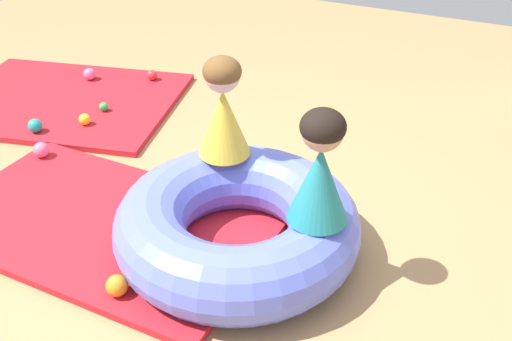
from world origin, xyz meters
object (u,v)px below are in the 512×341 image
play_ball_green (104,107)px  play_ball_red (152,75)px  play_ball_teal (35,126)px  child_in_teal (320,168)px  play_ball_pink_second (90,74)px  play_ball_orange (117,286)px  play_ball_blue (172,264)px  play_ball_pink (41,150)px  inflatable_cushion (237,225)px  child_in_yellow (223,108)px  play_ball_yellow (85,119)px

play_ball_green → play_ball_red: bearing=89.7°
play_ball_red → play_ball_teal: (-0.21, -1.00, 0.01)m
child_in_teal → play_ball_green: 2.10m
child_in_teal → play_ball_green: (-1.84, 0.87, -0.51)m
play_ball_red → play_ball_pink_second: (-0.42, -0.20, 0.01)m
child_in_teal → play_ball_orange: child_in_teal is taller
play_ball_blue → play_ball_teal: bearing=153.6°
play_ball_orange → play_ball_teal: play_ball_orange is taller
child_in_teal → play_ball_pink: bearing=-67.5°
inflatable_cushion → play_ball_green: size_ratio=18.81×
child_in_teal → play_ball_teal: size_ratio=5.78×
child_in_teal → play_ball_red: 2.39m
play_ball_red → play_ball_orange: bearing=-59.7°
play_ball_pink_second → play_ball_green: bearing=-41.7°
play_ball_teal → play_ball_orange: bearing=-35.3°
child_in_teal → play_ball_blue: 0.80m
play_ball_green → play_ball_orange: bearing=-50.3°
play_ball_green → play_ball_blue: bearing=-42.1°
child_in_yellow → play_ball_green: size_ratio=8.37×
inflatable_cushion → play_ball_pink_second: 2.26m
inflatable_cushion → play_ball_yellow: bearing=155.5°
play_ball_red → play_ball_yellow: 0.78m
inflatable_cushion → child_in_yellow: 0.56m
play_ball_pink → play_ball_blue: play_ball_blue is taller
play_ball_red → play_ball_blue: size_ratio=0.75×
inflatable_cushion → play_ball_blue: bearing=-121.4°
inflatable_cushion → play_ball_pink_second: (-1.88, 1.25, -0.08)m
play_ball_red → play_ball_green: bearing=-90.3°
play_ball_pink → play_ball_pink_second: size_ratio=1.03×
play_ball_teal → play_ball_pink_second: bearing=105.1°
play_ball_green → play_ball_blue: size_ratio=0.59×
child_in_teal → play_ball_yellow: child_in_teal is taller
play_ball_red → play_ball_blue: (1.28, -1.73, 0.01)m
play_ball_blue → play_ball_green: bearing=137.9°
inflatable_cushion → play_ball_pink: bearing=170.8°
play_ball_pink → play_ball_orange: bearing=-33.8°
child_in_yellow → play_ball_pink: 1.29m
play_ball_yellow → play_ball_pink: bearing=-85.7°
child_in_yellow → play_ball_red: 1.75m
child_in_yellow → play_ball_blue: 0.77m
play_ball_orange → play_ball_teal: size_ratio=1.08×
play_ball_pink → play_ball_yellow: play_ball_pink is taller
play_ball_yellow → play_ball_pink_second: play_ball_pink_second is taller
child_in_yellow → play_ball_orange: (-0.09, -0.81, -0.49)m
child_in_yellow → play_ball_green: bearing=-105.8°
inflatable_cushion → play_ball_teal: size_ratio=12.97×
play_ball_yellow → play_ball_orange: bearing=-45.9°
play_ball_orange → play_ball_pink_second: size_ratio=1.07×
child_in_yellow → play_ball_red: size_ratio=6.63×
child_in_yellow → play_ball_orange: 0.96m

